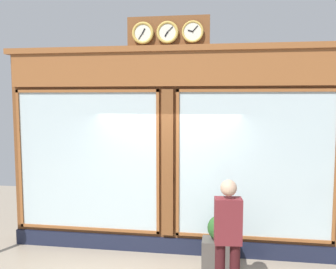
# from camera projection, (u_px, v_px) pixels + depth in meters

# --- Properties ---
(shop_facade) EXTENTS (5.95, 0.42, 4.16)m
(shop_facade) POSITION_uv_depth(u_px,v_px,m) (169.00, 150.00, 6.44)
(shop_facade) COLOR brown
(shop_facade) RESTS_ON ground_plane
(pedestrian) EXTENTS (0.38, 0.26, 1.69)m
(pedestrian) POSITION_uv_depth(u_px,v_px,m) (228.00, 235.00, 4.84)
(pedestrian) COLOR #3A1316
(pedestrian) RESTS_ON ground_plane
(planter_box) EXTENTS (0.56, 0.36, 0.51)m
(planter_box) POSITION_uv_depth(u_px,v_px,m) (219.00, 255.00, 5.78)
(planter_box) COLOR #4C4742
(planter_box) RESTS_ON ground_plane
(planter_shrub) EXTENTS (0.40, 0.40, 0.40)m
(planter_shrub) POSITION_uv_depth(u_px,v_px,m) (220.00, 228.00, 5.73)
(planter_shrub) COLOR #285623
(planter_shrub) RESTS_ON planter_box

